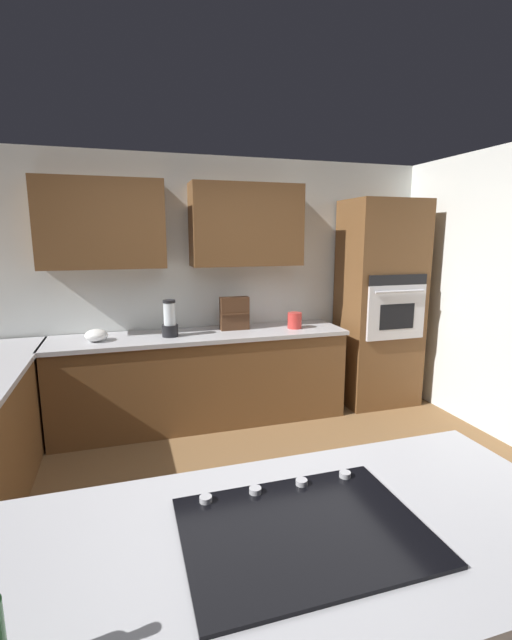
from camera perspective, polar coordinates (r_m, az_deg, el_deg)
The scene contains 11 objects.
ground_plane at distance 3.06m, azimuth 1.52°, elevation -25.57°, with size 14.00×14.00×0.00m, color brown.
wall_back at distance 4.44m, azimuth -7.77°, elevation 6.36°, with size 6.00×0.44×2.60m.
lower_cabinets_back at distance 4.34m, azimuth -7.03°, elevation -7.84°, with size 2.80×0.60×0.86m, color brown.
countertop_back at distance 4.21m, azimuth -7.18°, elevation -2.03°, with size 2.84×0.64×0.04m, color #B2B2B7.
island_top at distance 1.55m, azimuth 6.26°, elevation -26.61°, with size 1.99×0.93×0.04m, color #B2B2B7.
wall_oven at distance 4.88m, azimuth 15.93°, elevation 2.02°, with size 0.80×0.66×2.19m.
cooktop at distance 1.53m, azimuth 6.18°, elevation -25.67°, with size 0.76×0.56×0.03m.
blender at distance 4.11m, azimuth -11.27°, elevation -0.11°, with size 0.15×0.15×0.34m.
mixing_bowl at distance 4.11m, azimuth -20.26°, elevation -1.89°, with size 0.20×0.20×0.11m, color white.
spice_rack at distance 4.32m, azimuth -2.85°, elevation 0.88°, with size 0.29×0.11×0.33m.
kettle at distance 4.42m, azimuth 5.10°, elevation -0.05°, with size 0.14×0.14×0.16m, color red.
Camera 1 is at (0.79, 2.33, 1.82)m, focal length 24.33 mm.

